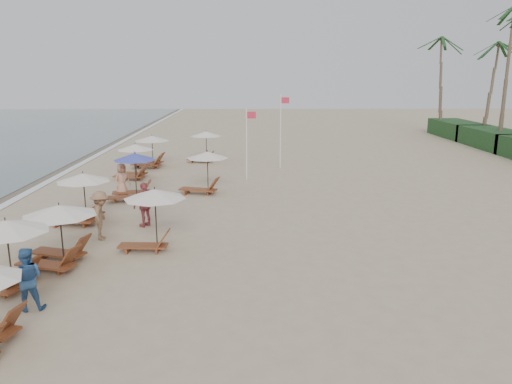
{
  "coord_description": "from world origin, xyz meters",
  "views": [
    {
      "loc": [
        0.61,
        -12.92,
        6.19
      ],
      "look_at": [
        1.0,
        7.67,
        1.3
      ],
      "focal_mm": 34.73,
      "sensor_mm": 36.0,
      "label": 1
    }
  ],
  "objects_px": {
    "lounger_station_2": "(55,234)",
    "beachgoer_far_a": "(145,205)",
    "beachgoer_mid_a": "(27,279)",
    "lounger_station_1": "(3,249)",
    "lounger_station_4": "(131,177)",
    "lounger_station_6": "(149,151)",
    "inland_station_2": "(204,142)",
    "lounger_station_3": "(79,198)",
    "inland_station_1": "(203,168)",
    "lounger_station_5": "(133,161)",
    "flag_pole_near": "(247,140)",
    "beachgoer_mid_b": "(101,215)",
    "inland_station_0": "(151,210)",
    "beachgoer_far_b": "(122,180)"
  },
  "relations": [
    {
      "from": "lounger_station_2",
      "to": "beachgoer_far_a",
      "type": "relative_size",
      "value": 1.42
    },
    {
      "from": "beachgoer_far_a",
      "to": "beachgoer_mid_a",
      "type": "bearing_deg",
      "value": 31.21
    },
    {
      "from": "lounger_station_1",
      "to": "lounger_station_4",
      "type": "height_order",
      "value": "lounger_station_4"
    },
    {
      "from": "lounger_station_6",
      "to": "inland_station_2",
      "type": "xyz_separation_m",
      "value": [
        3.58,
        1.82,
        0.33
      ]
    },
    {
      "from": "lounger_station_3",
      "to": "inland_station_1",
      "type": "xyz_separation_m",
      "value": [
        4.84,
        5.26,
        0.29
      ]
    },
    {
      "from": "lounger_station_6",
      "to": "beachgoer_far_a",
      "type": "bearing_deg",
      "value": -79.93
    },
    {
      "from": "lounger_station_6",
      "to": "inland_station_1",
      "type": "height_order",
      "value": "inland_station_1"
    },
    {
      "from": "beachgoer_mid_a",
      "to": "lounger_station_5",
      "type": "bearing_deg",
      "value": -98.85
    },
    {
      "from": "lounger_station_1",
      "to": "flag_pole_near",
      "type": "distance_m",
      "value": 17.17
    },
    {
      "from": "inland_station_1",
      "to": "inland_station_2",
      "type": "distance_m",
      "value": 9.73
    },
    {
      "from": "inland_station_2",
      "to": "beachgoer_mid_b",
      "type": "distance_m",
      "value": 17.43
    },
    {
      "from": "lounger_station_3",
      "to": "lounger_station_6",
      "type": "xyz_separation_m",
      "value": [
        0.47,
        13.14,
        0.05
      ]
    },
    {
      "from": "lounger_station_2",
      "to": "lounger_station_3",
      "type": "bearing_deg",
      "value": 99.64
    },
    {
      "from": "lounger_station_4",
      "to": "inland_station_0",
      "type": "bearing_deg",
      "value": -72.17
    },
    {
      "from": "beachgoer_mid_a",
      "to": "beachgoer_mid_b",
      "type": "xyz_separation_m",
      "value": [
        0.31,
        5.86,
        0.08
      ]
    },
    {
      "from": "lounger_station_5",
      "to": "beachgoer_mid_b",
      "type": "relative_size",
      "value": 1.31
    },
    {
      "from": "lounger_station_1",
      "to": "lounger_station_6",
      "type": "distance_m",
      "value": 19.89
    },
    {
      "from": "beachgoer_far_b",
      "to": "flag_pole_near",
      "type": "relative_size",
      "value": 0.41
    },
    {
      "from": "lounger_station_2",
      "to": "inland_station_2",
      "type": "xyz_separation_m",
      "value": [
        3.21,
        19.96,
        0.33
      ]
    },
    {
      "from": "lounger_station_4",
      "to": "beachgoer_far_a",
      "type": "distance_m",
      "value": 4.94
    },
    {
      "from": "lounger_station_4",
      "to": "beachgoer_mid_b",
      "type": "relative_size",
      "value": 1.33
    },
    {
      "from": "lounger_station_3",
      "to": "beachgoer_far_b",
      "type": "bearing_deg",
      "value": 81.79
    },
    {
      "from": "lounger_station_4",
      "to": "beachgoer_mid_a",
      "type": "height_order",
      "value": "lounger_station_4"
    },
    {
      "from": "lounger_station_1",
      "to": "flag_pole_near",
      "type": "height_order",
      "value": "flag_pole_near"
    },
    {
      "from": "flag_pole_near",
      "to": "inland_station_1",
      "type": "bearing_deg",
      "value": -123.46
    },
    {
      "from": "lounger_station_2",
      "to": "lounger_station_6",
      "type": "height_order",
      "value": "lounger_station_6"
    },
    {
      "from": "lounger_station_1",
      "to": "inland_station_0",
      "type": "distance_m",
      "value": 4.94
    },
    {
      "from": "inland_station_2",
      "to": "beachgoer_far_b",
      "type": "bearing_deg",
      "value": -108.17
    },
    {
      "from": "inland_station_2",
      "to": "beachgoer_far_a",
      "type": "xyz_separation_m",
      "value": [
        -1.14,
        -15.6,
        -0.51
      ]
    },
    {
      "from": "lounger_station_3",
      "to": "flag_pole_near",
      "type": "xyz_separation_m",
      "value": [
        7.18,
        8.8,
        1.31
      ]
    },
    {
      "from": "lounger_station_5",
      "to": "beachgoer_far_a",
      "type": "relative_size",
      "value": 1.33
    },
    {
      "from": "lounger_station_2",
      "to": "beachgoer_mid_b",
      "type": "bearing_deg",
      "value": 75.42
    },
    {
      "from": "lounger_station_4",
      "to": "inland_station_1",
      "type": "relative_size",
      "value": 0.92
    },
    {
      "from": "lounger_station_5",
      "to": "flag_pole_near",
      "type": "height_order",
      "value": "flag_pole_near"
    },
    {
      "from": "flag_pole_near",
      "to": "lounger_station_1",
      "type": "bearing_deg",
      "value": -114.78
    },
    {
      "from": "beachgoer_mid_b",
      "to": "beachgoer_far_a",
      "type": "distance_m",
      "value": 2.14
    },
    {
      "from": "beachgoer_far_a",
      "to": "beachgoer_far_b",
      "type": "bearing_deg",
      "value": -113.26
    },
    {
      "from": "beachgoer_far_a",
      "to": "beachgoer_far_b",
      "type": "xyz_separation_m",
      "value": [
        -2.25,
        5.29,
        -0.06
      ]
    },
    {
      "from": "beachgoer_mid_a",
      "to": "flag_pole_near",
      "type": "bearing_deg",
      "value": -121.54
    },
    {
      "from": "lounger_station_5",
      "to": "lounger_station_1",
      "type": "bearing_deg",
      "value": -90.77
    },
    {
      "from": "lounger_station_1",
      "to": "lounger_station_3",
      "type": "relative_size",
      "value": 0.97
    },
    {
      "from": "lounger_station_4",
      "to": "beachgoer_far_a",
      "type": "bearing_deg",
      "value": -70.79
    },
    {
      "from": "lounger_station_2",
      "to": "lounger_station_4",
      "type": "bearing_deg",
      "value": 87.19
    },
    {
      "from": "inland_station_1",
      "to": "beachgoer_far_b",
      "type": "distance_m",
      "value": 4.25
    },
    {
      "from": "lounger_station_4",
      "to": "inland_station_1",
      "type": "bearing_deg",
      "value": 19.33
    },
    {
      "from": "inland_station_0",
      "to": "beachgoer_mid_b",
      "type": "xyz_separation_m",
      "value": [
        -2.15,
        1.21,
        -0.54
      ]
    },
    {
      "from": "beachgoer_far_b",
      "to": "lounger_station_6",
      "type": "bearing_deg",
      "value": 46.02
    },
    {
      "from": "lounger_station_5",
      "to": "inland_station_2",
      "type": "bearing_deg",
      "value": 56.4
    },
    {
      "from": "inland_station_0",
      "to": "beachgoer_far_a",
      "type": "xyz_separation_m",
      "value": [
        -0.79,
        2.85,
        -0.55
      ]
    },
    {
      "from": "lounger_station_4",
      "to": "lounger_station_5",
      "type": "height_order",
      "value": "lounger_station_4"
    }
  ]
}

